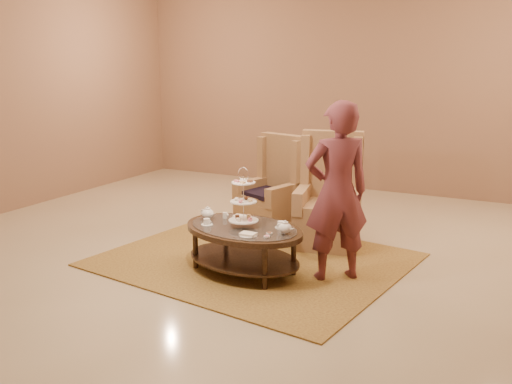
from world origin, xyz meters
The scene contains 8 objects.
ground centered at (0.00, 0.00, 0.00)m, with size 8.00×8.00×0.00m, color tan.
ceiling centered at (0.00, 0.00, 0.00)m, with size 8.00×8.00×0.02m, color white.
wall_back centered at (0.00, 4.00, 1.75)m, with size 8.00×0.04×3.50m, color #88634A.
rug centered at (0.02, 0.08, 0.01)m, with size 3.32×2.90×0.02m.
tea_table centered at (0.10, -0.29, 0.40)m, with size 1.45×1.14×1.09m.
armchair_left centered at (-0.29, 1.23, 0.40)m, with size 0.79×0.81×1.19m.
armchair_right centered at (0.54, 0.98, 0.44)m, with size 0.84×0.86×1.31m.
person centered at (0.97, -0.03, 0.87)m, with size 0.76×0.73×1.75m.
Camera 1 is at (2.67, -5.09, 2.10)m, focal length 40.00 mm.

